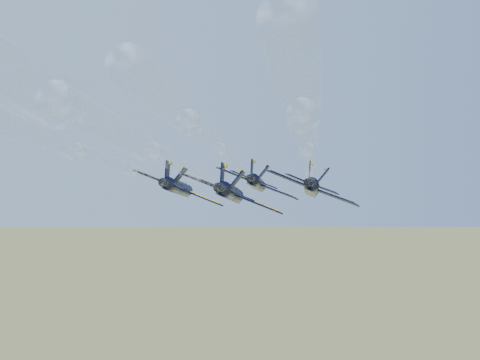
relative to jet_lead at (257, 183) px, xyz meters
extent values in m
cylinder|color=black|center=(-0.11, -0.37, 0.04)|extent=(7.35, 14.94, 2.50)
cone|color=black|center=(2.88, 8.07, 0.04)|extent=(3.34, 3.60, 2.50)
ellipsoid|color=black|center=(1.39, 3.17, 0.61)|extent=(2.20, 3.01, 1.27)
cube|color=gray|center=(-0.37, -0.27, -0.64)|extent=(6.14, 13.25, 1.11)
cube|color=black|center=(-3.81, -0.02, 1.38)|extent=(6.23, 3.77, 2.65)
cube|color=yellow|center=(-3.12, 1.78, 1.48)|extent=(5.98, 0.55, 2.62)
cube|color=black|center=(2.90, -2.39, -1.51)|extent=(7.07, 6.60, 2.65)
cube|color=yellow|center=(3.58, -0.60, -1.41)|extent=(4.98, 3.95, 2.62)
cube|color=black|center=(-4.57, -6.37, 0.93)|extent=(2.85, 1.93, 1.25)
cube|color=black|center=(-0.43, -7.83, -0.85)|extent=(3.28, 3.19, 1.25)
cube|color=black|center=(-2.51, -6.26, 1.86)|extent=(1.20, 2.47, 2.94)
cube|color=black|center=(-0.84, -6.85, 1.14)|extent=(2.74, 3.02, 2.36)
cylinder|color=black|center=(-3.25, -7.67, 0.13)|extent=(1.98, 1.82, 1.62)
cylinder|color=black|center=(-2.36, -7.99, -0.26)|extent=(1.98, 1.82, 1.62)
cylinder|color=black|center=(-14.77, -10.36, 0.04)|extent=(7.35, 14.94, 2.50)
cone|color=black|center=(-11.78, -1.93, 0.04)|extent=(3.34, 3.60, 2.50)
ellipsoid|color=black|center=(-13.27, -6.82, 0.61)|extent=(2.20, 3.01, 1.27)
cube|color=gray|center=(-15.03, -10.27, -0.64)|extent=(6.14, 13.25, 1.11)
cube|color=black|center=(-18.46, -10.01, 1.38)|extent=(6.23, 3.77, 2.65)
cube|color=yellow|center=(-17.78, -8.22, 1.48)|extent=(5.98, 0.55, 2.62)
cube|color=black|center=(-11.76, -12.39, -1.51)|extent=(7.07, 6.60, 2.65)
cube|color=yellow|center=(-11.08, -10.59, -1.41)|extent=(4.98, 3.95, 2.62)
cube|color=black|center=(-19.23, -16.36, 0.93)|extent=(2.85, 1.93, 1.25)
cube|color=black|center=(-15.09, -17.83, -0.85)|extent=(3.28, 3.19, 1.25)
cube|color=black|center=(-17.17, -16.25, 1.86)|extent=(1.20, 2.47, 2.94)
cube|color=black|center=(-15.49, -16.85, 1.14)|extent=(2.74, 3.02, 2.36)
cylinder|color=black|center=(-17.90, -17.67, 0.13)|extent=(1.98, 1.82, 1.62)
cylinder|color=black|center=(-17.02, -17.98, -0.26)|extent=(1.98, 1.82, 1.62)
cylinder|color=black|center=(4.76, -15.65, 0.04)|extent=(7.35, 14.94, 2.50)
cone|color=black|center=(7.75, -7.22, 0.04)|extent=(3.34, 3.60, 2.50)
ellipsoid|color=black|center=(6.26, -12.11, 0.61)|extent=(2.20, 3.01, 1.27)
cube|color=gray|center=(4.50, -15.56, -0.64)|extent=(6.14, 13.25, 1.11)
cube|color=black|center=(1.07, -15.30, 1.38)|extent=(6.23, 3.77, 2.65)
cube|color=yellow|center=(1.75, -13.51, 1.48)|extent=(5.98, 0.55, 2.62)
cube|color=black|center=(7.77, -17.68, -1.51)|extent=(7.07, 6.60, 2.65)
cube|color=yellow|center=(8.45, -15.88, -1.41)|extent=(4.98, 3.95, 2.62)
cube|color=black|center=(0.30, -21.65, 0.93)|extent=(2.85, 1.93, 1.25)
cube|color=black|center=(4.44, -23.12, -0.85)|extent=(3.28, 3.19, 1.25)
cube|color=black|center=(2.36, -21.54, 1.86)|extent=(1.20, 2.47, 2.94)
cube|color=black|center=(4.04, -22.14, 1.14)|extent=(2.74, 3.02, 2.36)
cylinder|color=black|center=(1.63, -22.96, 0.13)|extent=(1.98, 1.82, 1.62)
cylinder|color=black|center=(2.51, -23.27, -0.26)|extent=(1.98, 1.82, 1.62)
cylinder|color=black|center=(-9.48, -24.73, 0.04)|extent=(7.35, 14.94, 2.50)
cone|color=black|center=(-6.49, -16.29, 0.04)|extent=(3.34, 3.60, 2.50)
ellipsoid|color=black|center=(-7.97, -21.19, 0.61)|extent=(2.20, 3.01, 1.27)
cube|color=gray|center=(-9.74, -24.64, -0.64)|extent=(6.14, 13.25, 1.11)
cube|color=black|center=(-13.17, -24.38, 1.38)|extent=(6.23, 3.77, 2.65)
cube|color=yellow|center=(-12.49, -22.59, 1.48)|extent=(5.98, 0.55, 2.62)
cube|color=black|center=(-6.47, -26.76, -1.51)|extent=(7.07, 6.60, 2.65)
cube|color=yellow|center=(-5.79, -24.96, -1.41)|extent=(4.98, 3.95, 2.62)
cube|color=black|center=(-13.93, -30.73, 0.93)|extent=(2.85, 1.93, 1.25)
cube|color=black|center=(-9.79, -32.20, -0.85)|extent=(3.28, 3.19, 1.25)
cube|color=black|center=(-11.87, -30.62, 1.86)|extent=(1.20, 2.47, 2.94)
cube|color=black|center=(-10.20, -31.22, 1.14)|extent=(2.74, 3.02, 2.36)
cylinder|color=black|center=(-12.61, -32.04, 0.13)|extent=(1.98, 1.82, 1.62)
cylinder|color=black|center=(-11.72, -32.35, -0.26)|extent=(1.98, 1.82, 1.62)
cylinder|color=white|center=(-5.98, -16.94, 0.04)|extent=(7.97, 19.42, 1.32)
cylinder|color=white|center=(-12.32, -34.84, 0.04)|extent=(8.44, 19.59, 1.82)
cylinder|color=white|center=(-18.67, -52.75, 0.04)|extent=(9.00, 19.78, 2.41)
cylinder|color=white|center=(-25.01, -70.65, 0.04)|extent=(9.63, 20.01, 3.09)
cylinder|color=white|center=(-20.64, -26.93, 0.04)|extent=(7.97, 19.42, 1.32)
cylinder|color=white|center=(-26.98, -44.84, 0.04)|extent=(8.44, 19.59, 1.82)
cylinder|color=white|center=(-33.32, -62.74, 0.04)|extent=(9.00, 19.78, 2.41)
cylinder|color=white|center=(-1.11, -32.22, 0.04)|extent=(7.97, 19.42, 1.32)
cylinder|color=white|center=(-7.45, -50.13, 0.04)|extent=(8.44, 19.59, 1.82)
cylinder|color=white|center=(-13.79, -68.03, 0.04)|extent=(9.00, 19.78, 2.41)
cylinder|color=white|center=(-20.13, -85.94, 0.04)|extent=(9.63, 20.01, 3.09)
cylinder|color=white|center=(-15.35, -41.30, 0.04)|extent=(7.97, 19.42, 1.32)
cylinder|color=white|center=(-21.69, -59.21, 0.04)|extent=(8.44, 19.59, 1.82)
cylinder|color=white|center=(-28.03, -77.11, 0.04)|extent=(9.00, 19.78, 2.41)
camera|label=1|loc=(-28.50, -120.54, 6.21)|focal=55.00mm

